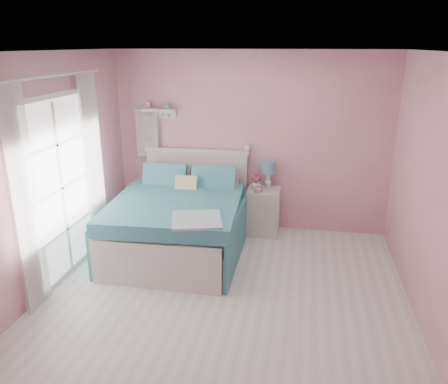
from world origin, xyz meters
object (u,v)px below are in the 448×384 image
(nightstand, at_px, (263,211))
(vase, at_px, (256,184))
(bed, at_px, (180,222))
(teacup, at_px, (259,190))
(table_lamp, at_px, (268,169))

(nightstand, bearing_deg, vase, -172.58)
(bed, distance_m, vase, 1.25)
(teacup, bearing_deg, bed, -146.98)
(nightstand, bearing_deg, table_lamp, 60.75)
(nightstand, relative_size, teacup, 6.71)
(table_lamp, relative_size, vase, 2.65)
(table_lamp, height_order, vase, table_lamp)
(bed, height_order, teacup, bed)
(bed, height_order, table_lamp, bed)
(teacup, bearing_deg, table_lamp, 64.55)
(table_lamp, xyz_separation_m, teacup, (-0.11, -0.22, -0.24))
(bed, xyz_separation_m, vase, (0.93, 0.76, 0.35))
(nightstand, xyz_separation_m, vase, (-0.11, -0.01, 0.41))
(bed, bearing_deg, teacup, 29.91)
(nightstand, height_order, vase, vase)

